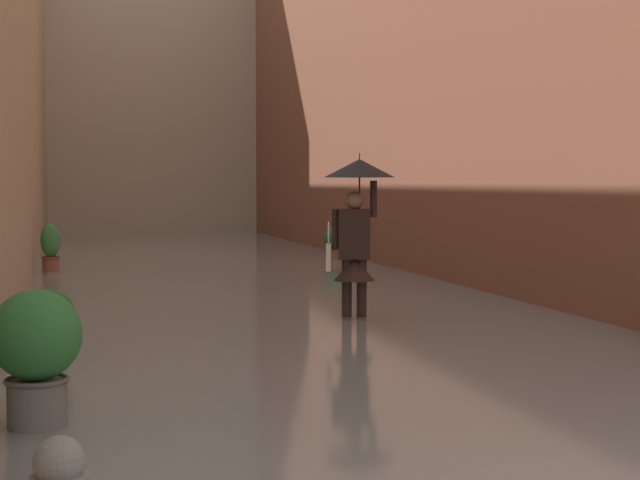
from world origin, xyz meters
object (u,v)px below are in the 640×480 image
(person_wading, at_px, (356,213))
(potted_plant_mid_right, at_px, (51,248))
(potted_plant_far_right, at_px, (46,322))
(potted_plant_near_right, at_px, (36,351))
(potted_plant_near_left, at_px, (335,241))

(person_wading, relative_size, potted_plant_mid_right, 2.16)
(person_wading, bearing_deg, potted_plant_far_right, 25.95)
(potted_plant_near_right, bearing_deg, potted_plant_near_left, -113.56)
(person_wading, distance_m, potted_plant_near_right, 5.73)
(potted_plant_near_left, height_order, potted_plant_mid_right, potted_plant_mid_right)
(potted_plant_near_left, bearing_deg, potted_plant_mid_right, 13.28)
(potted_plant_far_right, bearing_deg, potted_plant_mid_right, -89.33)
(potted_plant_far_right, bearing_deg, potted_plant_near_right, 89.77)
(person_wading, relative_size, potted_plant_far_right, 2.85)
(potted_plant_far_right, xyz_separation_m, potted_plant_near_right, (0.01, 2.66, 0.18))
(potted_plant_far_right, distance_m, potted_plant_mid_right, 9.24)
(potted_plant_near_left, height_order, potted_plant_near_right, potted_plant_near_right)
(potted_plant_near_left, xyz_separation_m, potted_plant_near_right, (5.80, 13.30, 0.13))
(potted_plant_far_right, height_order, potted_plant_near_right, potted_plant_near_right)
(potted_plant_far_right, bearing_deg, person_wading, -154.05)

